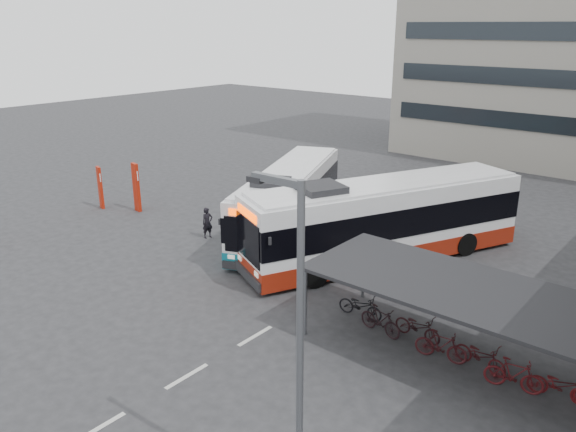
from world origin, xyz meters
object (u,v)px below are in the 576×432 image
Objects in this scene: bus_teal at (289,200)px; pedestrian at (207,223)px; bus_main at (384,221)px; lamp_post at (296,338)px.

bus_teal is 7.59× the size of pedestrian.
bus_main is at bearing -53.68° from pedestrian.
lamp_post reaches higher than pedestrian.
pedestrian is (-2.40, -3.41, -0.83)m from bus_teal.
bus_main reaches higher than pedestrian.
bus_teal is 17.71m from lamp_post.
pedestrian is 0.21× the size of lamp_post.
lamp_post is at bearing -111.91° from pedestrian.
lamp_post is at bearing -73.16° from bus_teal.
lamp_post is (11.31, -13.37, 2.63)m from bus_teal.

